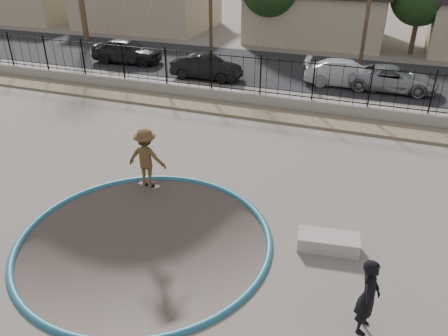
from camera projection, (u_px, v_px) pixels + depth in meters
ground at (267, 115)px, 23.25m from camera, size 120.00×120.00×2.20m
bowl_pit at (145, 240)px, 11.99m from camera, size 6.84×6.84×1.80m
coping_ring at (145, 240)px, 11.99m from camera, size 7.04×7.04×0.20m
rock_strip at (253, 112)px, 20.39m from camera, size 42.00×1.60×0.11m
retaining_wall at (260, 100)px, 21.18m from camera, size 42.00×0.45×0.60m
fence at (261, 76)px, 20.61m from camera, size 40.00×0.04×1.80m
street at (290, 70)px, 26.85m from camera, size 90.00×8.00×0.04m
house_west at (147, 4)px, 38.33m from camera, size 11.60×8.60×3.90m
house_center at (319, 13)px, 33.77m from camera, size 10.60×8.60×3.90m
skater at (147, 160)px, 14.07m from camera, size 1.33×0.84×1.96m
skateboard at (149, 185)px, 14.51m from camera, size 0.80×0.24×0.07m
videographer at (368, 296)px, 8.90m from camera, size 0.49×0.69×1.80m
concrete_ledge at (328, 242)px, 11.59m from camera, size 1.68×0.91×0.40m
car_a at (127, 51)px, 27.93m from camera, size 4.61×2.15×1.53m
car_b at (206, 67)px, 24.84m from camera, size 4.03×1.42×1.33m
car_c at (347, 73)px, 23.78m from camera, size 4.75×2.17×1.35m
car_d at (393, 79)px, 22.99m from camera, size 4.57×2.14×1.27m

